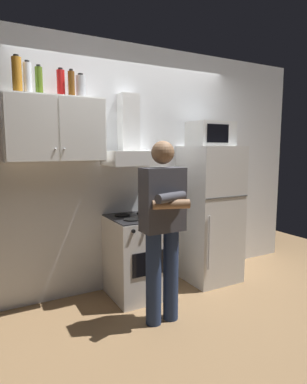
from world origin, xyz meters
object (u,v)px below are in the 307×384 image
at_px(bottle_olive_oil, 39,81).
at_px(bottle_vodka_clear, 28,78).
at_px(microwave, 210,134).
at_px(person_standing, 163,225).
at_px(bottle_canister_steel, 81,87).
at_px(refrigerator, 210,214).
at_px(bottle_soda_red, 61,84).
at_px(bottle_beer_brown, 71,84).
at_px(upper_cabinet, 55,130).
at_px(cooking_pot, 154,211).
at_px(bottle_liquor_amber, 17,75).
at_px(range_hood, 132,146).
at_px(stove_oven, 138,256).

height_order(bottle_olive_oil, bottle_vodka_clear, bottle_vodka_clear).
xyz_separation_m(microwave, person_standing, (-1.00, -0.62, -0.84)).
bearing_deg(bottle_vodka_clear, microwave, -2.97).
relative_size(microwave, bottle_canister_steel, 2.03).
bearing_deg(refrigerator, bottle_canister_steel, 174.48).
height_order(bottle_soda_red, bottle_beer_brown, bottle_soda_red).
xyz_separation_m(bottle_olive_oil, bottle_beer_brown, (0.28, -0.06, -0.01)).
height_order(microwave, bottle_canister_steel, bottle_canister_steel).
bearing_deg(microwave, upper_cabinet, 176.52).
bearing_deg(microwave, bottle_canister_steel, 175.18).
bearing_deg(bottle_vodka_clear, bottle_canister_steel, 2.72).
xyz_separation_m(person_standing, cooking_pot, (0.18, 0.49, 0.03)).
xyz_separation_m(bottle_liquor_amber, bottle_canister_steel, (0.57, 0.05, -0.04)).
bearing_deg(upper_cabinet, bottle_beer_brown, -10.78).
xyz_separation_m(bottle_canister_steel, bottle_soda_red, (-0.19, 0.01, 0.02)).
xyz_separation_m(upper_cabinet, bottle_olive_oil, (-0.12, 0.02, 0.43)).
relative_size(refrigerator, person_standing, 0.98).
bearing_deg(range_hood, microwave, -6.46).
relative_size(upper_cabinet, stove_oven, 1.03).
xyz_separation_m(person_standing, bottle_liquor_amber, (-1.06, 0.70, 1.30)).
relative_size(upper_cabinet, cooking_pot, 3.18).
relative_size(bottle_soda_red, bottle_vodka_clear, 0.92).
bearing_deg(bottle_beer_brown, range_hood, 2.92).
distance_m(range_hood, bottle_olive_oil, 1.09).
bearing_deg(refrigerator, upper_cabinet, 175.93).
bearing_deg(cooking_pot, stove_oven, 137.51).
height_order(bottle_liquor_amber, bottle_soda_red, bottle_liquor_amber).
bearing_deg(range_hood, upper_cabinet, -179.91).
height_order(upper_cabinet, stove_oven, upper_cabinet).
bearing_deg(range_hood, person_standing, -93.91).
bearing_deg(bottle_beer_brown, bottle_liquor_amber, -179.71).
bearing_deg(person_standing, bottle_olive_oil, 138.93).
relative_size(bottle_liquor_amber, bottle_beer_brown, 1.26).
relative_size(refrigerator, bottle_vodka_clear, 5.48).
bearing_deg(upper_cabinet, range_hood, 0.09).
xyz_separation_m(microwave, bottle_beer_brown, (-1.59, 0.08, 0.43)).
height_order(cooking_pot, bottle_soda_red, bottle_soda_red).
distance_m(range_hood, bottle_beer_brown, 0.86).
height_order(stove_oven, range_hood, range_hood).
relative_size(person_standing, bottle_canister_steel, 6.94).
bearing_deg(stove_oven, bottle_soda_red, 167.57).
bearing_deg(bottle_vodka_clear, cooking_pot, -11.84).
relative_size(bottle_liquor_amber, bottle_vodka_clear, 1.10).
bearing_deg(bottle_olive_oil, cooking_pot, -14.41).
relative_size(upper_cabinet, bottle_beer_brown, 3.53).
bearing_deg(bottle_canister_steel, refrigerator, -5.52).
xyz_separation_m(stove_oven, cooking_pot, (0.13, -0.12, 0.50)).
distance_m(cooking_pot, bottle_soda_red, 1.53).
bearing_deg(range_hood, cooking_pot, -62.12).
relative_size(bottle_vodka_clear, bottle_beer_brown, 1.15).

